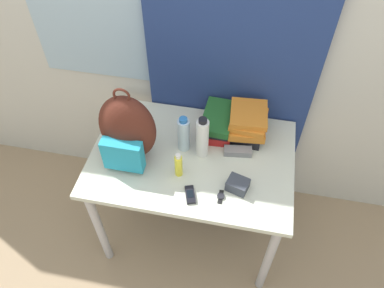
# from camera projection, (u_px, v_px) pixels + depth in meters

# --- Properties ---
(ground_plane) EXTENTS (12.00, 12.00, 0.00)m
(ground_plane) POSITION_uv_depth(u_px,v_px,m) (181.00, 277.00, 2.37)
(ground_plane) COLOR #9E8466
(wall_back) EXTENTS (6.00, 0.06, 2.50)m
(wall_back) POSITION_uv_depth(u_px,v_px,m) (208.00, 32.00, 1.95)
(wall_back) COLOR beige
(wall_back) RESTS_ON ground_plane
(curtain_blue) EXTENTS (0.93, 0.04, 2.50)m
(curtain_blue) POSITION_uv_depth(u_px,v_px,m) (234.00, 41.00, 1.90)
(curtain_blue) COLOR navy
(curtain_blue) RESTS_ON ground_plane
(desk) EXTENTS (1.09, 0.74, 0.77)m
(desk) POSITION_uv_depth(u_px,v_px,m) (192.00, 168.00, 2.10)
(desk) COLOR beige
(desk) RESTS_ON ground_plane
(backpack) EXTENTS (0.29, 0.23, 0.46)m
(backpack) POSITION_uv_depth(u_px,v_px,m) (127.00, 131.00, 1.87)
(backpack) COLOR #512319
(backpack) RESTS_ON desk
(book_stack_left) EXTENTS (0.18, 0.28, 0.12)m
(book_stack_left) POSITION_uv_depth(u_px,v_px,m) (218.00, 122.00, 2.10)
(book_stack_left) COLOR red
(book_stack_left) RESTS_ON desk
(book_stack_center) EXTENTS (0.22, 0.27, 0.17)m
(book_stack_center) POSITION_uv_depth(u_px,v_px,m) (247.00, 123.00, 2.06)
(book_stack_center) COLOR black
(book_stack_center) RESTS_ON desk
(water_bottle) EXTENTS (0.07, 0.07, 0.22)m
(water_bottle) POSITION_uv_depth(u_px,v_px,m) (184.00, 134.00, 1.98)
(water_bottle) COLOR silver
(water_bottle) RESTS_ON desk
(sports_bottle) EXTENTS (0.07, 0.07, 0.26)m
(sports_bottle) POSITION_uv_depth(u_px,v_px,m) (202.00, 138.00, 1.94)
(sports_bottle) COLOR white
(sports_bottle) RESTS_ON desk
(sunscreen_bottle) EXTENTS (0.04, 0.04, 0.15)m
(sunscreen_bottle) POSITION_uv_depth(u_px,v_px,m) (179.00, 165.00, 1.89)
(sunscreen_bottle) COLOR yellow
(sunscreen_bottle) RESTS_ON desk
(cell_phone) EXTENTS (0.07, 0.11, 0.02)m
(cell_phone) POSITION_uv_depth(u_px,v_px,m) (190.00, 195.00, 1.85)
(cell_phone) COLOR black
(cell_phone) RESTS_ON desk
(sunglasses_case) EXTENTS (0.16, 0.07, 0.04)m
(sunglasses_case) POSITION_uv_depth(u_px,v_px,m) (238.00, 151.00, 2.02)
(sunglasses_case) COLOR gray
(sunglasses_case) RESTS_ON desk
(camera_pouch) EXTENTS (0.12, 0.11, 0.06)m
(camera_pouch) POSITION_uv_depth(u_px,v_px,m) (238.00, 185.00, 1.86)
(camera_pouch) COLOR #383D47
(camera_pouch) RESTS_ON desk
(wristwatch) EXTENTS (0.04, 0.08, 0.01)m
(wristwatch) POSITION_uv_depth(u_px,v_px,m) (221.00, 197.00, 1.84)
(wristwatch) COLOR black
(wristwatch) RESTS_ON desk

